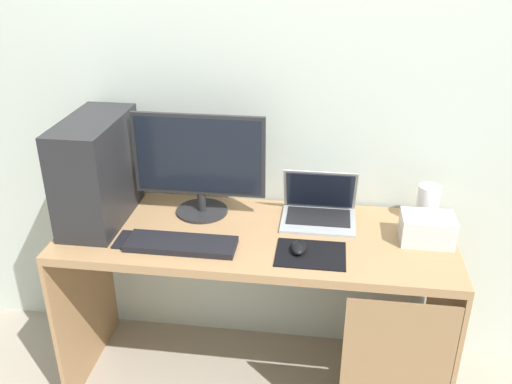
% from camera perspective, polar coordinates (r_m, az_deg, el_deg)
% --- Properties ---
extents(ground_plane, '(8.00, 8.00, 0.00)m').
position_cam_1_polar(ground_plane, '(2.69, 0.00, -18.42)').
color(ground_plane, '#9E9384').
extents(wall_back, '(4.00, 0.05, 2.60)m').
position_cam_1_polar(wall_back, '(2.33, 1.19, 11.50)').
color(wall_back, beige).
rests_on(wall_back, ground_plane).
extents(desk, '(1.56, 0.59, 0.77)m').
position_cam_1_polar(desk, '(2.29, 0.49, -7.59)').
color(desk, '#A37A51').
rests_on(desk, ground_plane).
extents(pc_tower, '(0.21, 0.46, 0.43)m').
position_cam_1_polar(pc_tower, '(2.33, -15.97, 2.11)').
color(pc_tower, '#232326').
rests_on(pc_tower, desk).
extents(monitor, '(0.54, 0.22, 0.44)m').
position_cam_1_polar(monitor, '(2.29, -5.82, 2.87)').
color(monitor, '#232326').
rests_on(monitor, desk).
extents(laptop, '(0.30, 0.24, 0.22)m').
position_cam_1_polar(laptop, '(2.32, 6.44, -1.80)').
color(laptop, '#9EA3A8').
rests_on(laptop, desk).
extents(speaker, '(0.09, 0.09, 0.16)m').
position_cam_1_polar(speaker, '(2.37, 17.16, -1.21)').
color(speaker, white).
rests_on(speaker, desk).
extents(projector, '(0.20, 0.14, 0.11)m').
position_cam_1_polar(projector, '(2.24, 17.11, -3.63)').
color(projector, silver).
rests_on(projector, desk).
extents(keyboard, '(0.42, 0.14, 0.02)m').
position_cam_1_polar(keyboard, '(2.15, -7.65, -5.30)').
color(keyboard, black).
rests_on(keyboard, desk).
extents(mousepad, '(0.26, 0.20, 0.00)m').
position_cam_1_polar(mousepad, '(2.09, 5.62, -6.35)').
color(mousepad, black).
rests_on(mousepad, desk).
extents(mouse_left, '(0.06, 0.10, 0.03)m').
position_cam_1_polar(mouse_left, '(2.09, 4.42, -5.67)').
color(mouse_left, black).
rests_on(mouse_left, mousepad).
extents(cell_phone, '(0.07, 0.13, 0.01)m').
position_cam_1_polar(cell_phone, '(2.23, -13.19, -4.77)').
color(cell_phone, black).
rests_on(cell_phone, desk).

